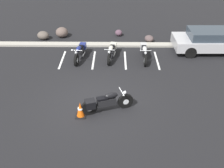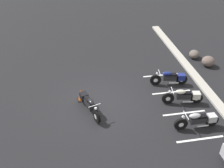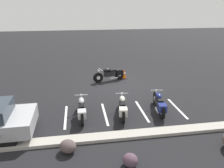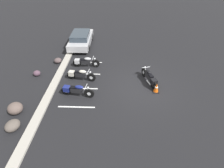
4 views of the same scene
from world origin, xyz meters
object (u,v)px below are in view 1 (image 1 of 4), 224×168
object	(u,v)px
landscape_rock_0	(149,39)
motorcycle_black_featured	(105,102)
parked_bike_1	(112,51)
car_silver	(212,40)
landscape_rock_2	(62,32)
landscape_rock_1	(43,35)
landscape_rock_3	(119,33)
parked_bike_2	(144,51)
traffic_cone	(80,110)
parked_bike_0	(80,51)

from	to	relation	value
landscape_rock_0	motorcycle_black_featured	bearing A→B (deg)	-109.79
parked_bike_1	landscape_rock_0	world-z (taller)	parked_bike_1
car_silver	landscape_rock_2	size ratio (longest dim) A/B	5.61
landscape_rock_1	landscape_rock_3	bearing A→B (deg)	7.72
parked_bike_2	traffic_cone	xyz separation A→B (m)	(-2.88, -4.92, -0.12)
car_silver	traffic_cone	distance (m)	8.95
landscape_rock_0	landscape_rock_1	size ratio (longest dim) A/B	0.77
parked_bike_1	parked_bike_2	xyz separation A→B (m)	(1.75, -0.07, 0.00)
parked_bike_1	parked_bike_0	bearing A→B (deg)	-78.46
landscape_rock_3	landscape_rock_1	bearing A→B (deg)	-172.28
motorcycle_black_featured	traffic_cone	bearing A→B (deg)	-179.84
landscape_rock_1	landscape_rock_2	world-z (taller)	landscape_rock_2
parked_bike_1	parked_bike_2	distance (m)	1.75
parked_bike_0	landscape_rock_1	bearing A→B (deg)	-126.30
landscape_rock_3	traffic_cone	world-z (taller)	traffic_cone
parked_bike_1	landscape_rock_0	xyz separation A→B (m)	(2.27, 2.18, -0.21)
parked_bike_0	parked_bike_2	xyz separation A→B (m)	(3.44, 0.01, -0.00)
motorcycle_black_featured	parked_bike_2	distance (m)	5.01
parked_bike_2	landscape_rock_0	size ratio (longest dim) A/B	3.54
motorcycle_black_featured	parked_bike_0	distance (m)	4.85
landscape_rock_1	landscape_rock_3	distance (m)	4.79
landscape_rock_1	landscape_rock_2	xyz separation A→B (m)	(1.11, 0.39, 0.06)
parked_bike_2	landscape_rock_2	xyz separation A→B (m)	(-4.97, 2.97, -0.11)
car_silver	landscape_rock_3	size ratio (longest dim) A/B	8.92
landscape_rock_2	car_silver	bearing A→B (deg)	-12.87
car_silver	landscape_rock_0	world-z (taller)	car_silver
parked_bike_1	landscape_rock_1	distance (m)	5.01
motorcycle_black_featured	landscape_rock_2	bearing A→B (deg)	94.05
parked_bike_0	landscape_rock_2	world-z (taller)	parked_bike_0
parked_bike_2	landscape_rock_0	xyz separation A→B (m)	(0.53, 2.25, -0.22)
landscape_rock_1	landscape_rock_2	distance (m)	1.18
parked_bike_1	landscape_rock_1	xyz separation A→B (m)	(-4.34, 2.50, -0.16)
car_silver	parked_bike_1	bearing A→B (deg)	-171.98
parked_bike_1	landscape_rock_3	distance (m)	3.18
motorcycle_black_featured	landscape_rock_0	world-z (taller)	motorcycle_black_featured
car_silver	landscape_rock_3	distance (m)	5.69
landscape_rock_3	parked_bike_0	bearing A→B (deg)	-123.12
car_silver	landscape_rock_0	size ratio (longest dim) A/B	7.50
car_silver	landscape_rock_1	distance (m)	10.09
landscape_rock_0	traffic_cone	xyz separation A→B (m)	(-3.41, -7.17, 0.09)
landscape_rock_3	landscape_rock_2	bearing A→B (deg)	-176.05
parked_bike_1	traffic_cone	world-z (taller)	parked_bike_1
parked_bike_2	landscape_rock_1	size ratio (longest dim) A/B	2.72
motorcycle_black_featured	parked_bike_0	world-z (taller)	motorcycle_black_featured
landscape_rock_2	landscape_rock_3	xyz separation A→B (m)	(3.63, 0.25, -0.12)
parked_bike_0	parked_bike_2	distance (m)	3.44
motorcycle_black_featured	car_silver	world-z (taller)	car_silver
motorcycle_black_featured	landscape_rock_1	world-z (taller)	motorcycle_black_featured
landscape_rock_3	motorcycle_black_featured	bearing A→B (deg)	-94.46
car_silver	landscape_rock_2	xyz separation A→B (m)	(-8.83, 2.02, -0.36)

